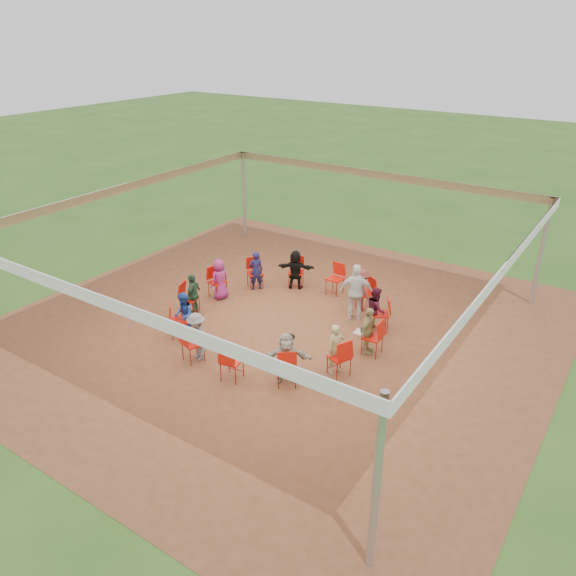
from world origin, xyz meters
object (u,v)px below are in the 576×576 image
Objects in this scene: chair_1 at (380,314)px; person_seated_5 at (220,279)px; chair_4 at (296,272)px; person_seated_6 at (193,295)px; chair_0 at (373,337)px; chair_6 at (217,282)px; person_seated_7 at (184,315)px; cable_coil at (289,337)px; chair_12 at (339,357)px; laptop at (361,330)px; person_seated_0 at (368,331)px; chair_5 at (255,273)px; chair_11 at (287,366)px; chair_3 at (335,279)px; person_seated_1 at (376,309)px; person_seated_3 at (295,270)px; chair_8 at (179,320)px; chair_9 at (193,343)px; chair_2 at (365,293)px; person_seated_4 at (256,271)px; chair_7 at (190,299)px; person_seated_9 at (286,358)px; person_seated_10 at (336,349)px; person_seated_2 at (362,290)px; person_seated_8 at (197,337)px; standing_person at (356,292)px.

chair_1 is 0.78× the size of person_seated_5.
person_seated_6 is (-1.27, -2.99, 0.14)m from chair_4.
chair_0 is 4.98m from chair_6.
person_seated_7 is 2.64m from cable_coil.
person_seated_7 is at bearing 123.65° from chair_12.
person_seated_0 is at bearing -90.00° from laptop.
person_seated_0 is (4.35, -1.43, 0.14)m from chair_5.
chair_1 is at bearing 41.54° from chair_11.
chair_3 is 1.00× the size of chair_6.
person_seated_6 is at bearing 83.08° from person_seated_1.
person_seated_0 is 1.00× the size of person_seated_5.
person_seated_1 is 1.00× the size of person_seated_3.
chair_8 is 0.78× the size of person_seated_6.
chair_1 is 4.69m from chair_9.
person_seated_7 reaches higher than chair_0.
chair_4 is at bearing 166.15° from chair_5.
chair_1 is 1.00× the size of chair_2.
person_seated_4 is 3.16m from person_seated_7.
chair_3 is 4.13m from chair_7.
person_seated_9 is at bearing 152.31° from person_seated_0.
chair_1 and chair_2 have the same top height.
person_seated_10 is at bearing 56.35° from chair_8.
chair_5 is at bearing 82.91° from person_seated_10.
chair_8 is 1.00× the size of chair_12.
chair_6 is at bearing 171.84° from person_seated_6.
person_seated_0 is at bearing 19.53° from chair_12.
chair_5 is 2.51× the size of cable_coil.
person_seated_2 is at bearing 110.24° from chair_7.
chair_9 reaches higher than cable_coil.
chair_4 is 2.28m from person_seated_2.
chair_6 is (-3.77, -1.67, 0.00)m from chair_2.
chair_12 is 0.78× the size of person_seated_3.
chair_9 is at bearing 39.95° from person_seated_5.
person_seated_0 and person_seated_8 have the same top height.
chair_0 is 1.00× the size of chair_12.
chair_7 is 1.00× the size of chair_12.
person_seated_6 reaches higher than chair_12.
chair_1 and chair_7 have the same top height.
person_seated_9 is at bearing 124.62° from person_seated_2.
chair_12 is 4.86m from person_seated_4.
chair_6 is at bearing 166.15° from chair_7.
chair_0 is 1.00× the size of chair_8.
chair_2 is 4.98m from chair_9.
chair_0 is 1.00× the size of chair_11.
standing_person is (-1.14, 1.34, 0.32)m from chair_0.
person_seated_3 and person_seated_8 have the same top height.
chair_11 is at bearing 152.31° from chair_0.
chair_6 is at bearing -90.00° from person_seated_5.
chair_4 is 0.78× the size of person_seated_7.
person_seated_10 is (-0.11, 0.05, 0.14)m from chair_12.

